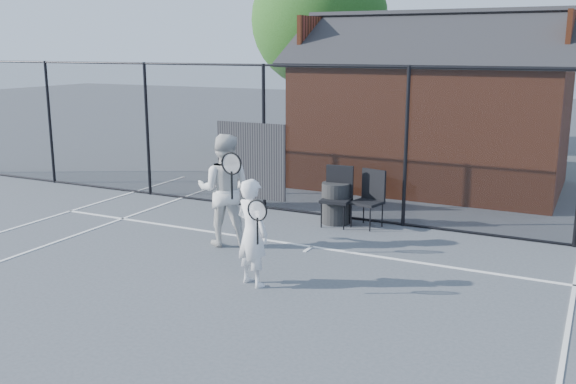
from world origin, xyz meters
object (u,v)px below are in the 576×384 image
at_px(clubhouse, 433,119).
at_px(player_front, 252,232).
at_px(chair_left, 367,200).
at_px(waste_bin, 336,203).
at_px(chair_right, 336,197).
at_px(player_back, 224,190).

height_order(clubhouse, player_front, clubhouse).
xyz_separation_m(clubhouse, chair_left, (-0.09, -4.40, -1.08)).
bearing_deg(waste_bin, chair_right, -65.47).
xyz_separation_m(player_front, chair_right, (-0.11, 3.41, -0.23)).
height_order(clubhouse, chair_left, clubhouse).
relative_size(clubhouse, chair_left, 6.18).
bearing_deg(waste_bin, chair_left, 0.00).
bearing_deg(clubhouse, chair_right, -98.05).
bearing_deg(chair_left, clubhouse, 102.74).
bearing_deg(chair_left, player_back, -116.90).
bearing_deg(player_front, player_back, 132.97).
bearing_deg(clubhouse, chair_left, -91.14).
distance_m(player_back, chair_left, 2.82).
relative_size(clubhouse, player_back, 3.39).
bearing_deg(waste_bin, player_front, -86.96).
bearing_deg(player_back, waste_bin, 60.71).
bearing_deg(chair_left, player_front, -83.22).
distance_m(chair_left, waste_bin, 0.65).
xyz_separation_m(player_back, chair_left, (1.82, 2.11, -0.43)).
xyz_separation_m(clubhouse, waste_bin, (-0.72, -4.40, -1.21)).
xyz_separation_m(player_back, waste_bin, (1.18, 2.11, -0.56)).
relative_size(clubhouse, chair_right, 5.90).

